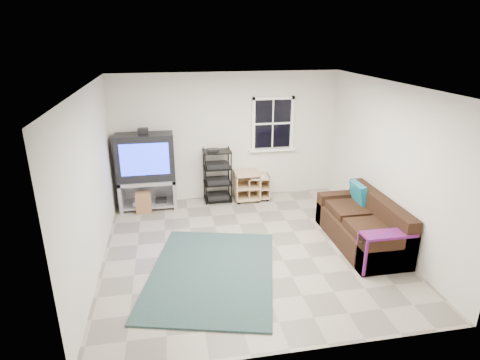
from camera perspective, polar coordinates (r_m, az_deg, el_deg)
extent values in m
plane|color=gray|center=(6.62, 1.31, -9.73)|extent=(4.60, 4.60, 0.00)
plane|color=white|center=(5.79, 1.52, 13.20)|extent=(4.60, 4.60, 0.00)
plane|color=silver|center=(8.25, -1.85, 6.13)|extent=(4.60, 0.00, 4.60)
plane|color=silver|center=(4.05, 8.10, -9.65)|extent=(4.60, 0.00, 4.60)
plane|color=silver|center=(6.07, -20.37, -0.40)|extent=(0.00, 4.60, 4.60)
plane|color=silver|center=(6.91, 20.45, 2.02)|extent=(0.00, 4.60, 4.60)
cube|color=black|center=(8.37, 4.65, 8.03)|extent=(0.80, 0.01, 1.02)
cube|color=white|center=(8.26, 4.79, 11.53)|extent=(0.88, 0.06, 0.06)
cube|color=white|center=(8.47, 4.61, 4.35)|extent=(0.98, 0.14, 0.05)
cube|color=white|center=(8.26, 1.91, 7.92)|extent=(0.06, 0.06, 1.10)
cube|color=white|center=(8.47, 7.39, 8.07)|extent=(0.06, 0.06, 1.10)
cube|color=white|center=(8.36, 4.68, 8.01)|extent=(0.78, 0.04, 0.04)
cube|color=#94949B|center=(8.10, -13.06, -0.05)|extent=(1.10, 0.55, 0.07)
cube|color=#94949B|center=(8.24, -16.50, -2.03)|extent=(0.07, 0.55, 0.61)
cube|color=#94949B|center=(8.18, -9.30, -1.60)|extent=(0.07, 0.55, 0.61)
cube|color=#94949B|center=(8.28, -12.79, -3.27)|extent=(0.97, 0.51, 0.04)
cube|color=#94949B|center=(8.43, -12.86, -1.18)|extent=(1.10, 0.04, 0.61)
cube|color=silver|center=(8.23, -13.75, -3.02)|extent=(0.33, 0.26, 0.09)
cube|color=black|center=(8.25, -11.14, -2.82)|extent=(0.22, 0.20, 0.07)
cube|color=black|center=(7.95, -13.33, 3.23)|extent=(1.10, 0.46, 0.90)
cube|color=#1E31FF|center=(7.72, -13.41, 2.85)|extent=(0.90, 0.01, 0.61)
cube|color=black|center=(7.82, -13.63, 6.78)|extent=(0.20, 0.14, 0.11)
cylinder|color=black|center=(8.03, -4.90, 0.12)|extent=(0.02, 0.02, 1.12)
cylinder|color=black|center=(8.09, -1.24, 0.35)|extent=(0.02, 0.02, 1.12)
cylinder|color=black|center=(8.37, -5.15, 0.97)|extent=(0.02, 0.02, 1.12)
cylinder|color=black|center=(8.43, -1.64, 1.18)|extent=(0.02, 0.02, 1.12)
cube|color=black|center=(8.41, -3.16, -2.60)|extent=(0.56, 0.41, 0.02)
cube|color=black|center=(8.39, -3.17, -2.25)|extent=(0.44, 0.33, 0.09)
cube|color=black|center=(8.28, -3.20, -0.44)|extent=(0.56, 0.41, 0.02)
cube|color=black|center=(8.26, -3.21, -0.08)|extent=(0.44, 0.33, 0.09)
cube|color=black|center=(8.17, -3.25, 1.78)|extent=(0.56, 0.41, 0.02)
cube|color=black|center=(8.15, -3.26, 2.15)|extent=(0.44, 0.33, 0.09)
cube|color=black|center=(8.07, -3.30, 4.06)|extent=(0.56, 0.41, 0.02)
cube|color=tan|center=(8.26, 0.93, 0.99)|extent=(0.51, 0.51, 0.02)
cube|color=tan|center=(8.45, 0.91, -2.38)|extent=(0.51, 0.51, 0.02)
cube|color=tan|center=(8.30, -0.72, -0.83)|extent=(0.03, 0.51, 0.55)
cube|color=tan|center=(8.40, 2.54, -0.60)|extent=(0.03, 0.51, 0.55)
cube|color=tan|center=(8.57, 0.58, -0.15)|extent=(0.46, 0.03, 0.55)
cube|color=tan|center=(8.36, 0.92, -0.86)|extent=(0.47, 0.49, 0.02)
cylinder|color=black|center=(8.24, -0.18, -3.26)|extent=(0.05, 0.05, 0.05)
cylinder|color=black|center=(8.68, 1.94, -2.00)|extent=(0.05, 0.05, 0.05)
cube|color=tan|center=(8.37, 2.64, 0.49)|extent=(0.48, 0.48, 0.02)
cube|color=tan|center=(8.53, 2.60, -2.22)|extent=(0.48, 0.48, 0.02)
cube|color=tan|center=(8.42, 1.18, -0.93)|extent=(0.06, 0.45, 0.45)
cube|color=tan|center=(8.48, 4.05, -0.82)|extent=(0.06, 0.45, 0.45)
cube|color=tan|center=(8.64, 2.42, -0.37)|extent=(0.41, 0.05, 0.45)
cube|color=tan|center=(8.45, 2.62, -0.99)|extent=(0.44, 0.46, 0.02)
cylinder|color=black|center=(8.35, 1.56, -2.94)|extent=(0.05, 0.05, 0.05)
cylinder|color=black|center=(8.73, 3.58, -1.93)|extent=(0.05, 0.05, 0.05)
cylinder|color=silver|center=(8.27, 2.42, 0.40)|extent=(0.32, 0.32, 0.02)
cube|color=black|center=(6.97, 16.75, -7.19)|extent=(0.85, 1.88, 0.40)
cube|color=black|center=(6.95, 19.37, -3.94)|extent=(0.23, 1.88, 0.40)
cube|color=black|center=(7.60, 14.07, -3.79)|extent=(0.85, 0.23, 0.58)
cube|color=black|center=(6.30, 20.18, -9.73)|extent=(0.85, 0.23, 0.58)
cube|color=black|center=(6.53, 17.84, -6.70)|extent=(0.56, 0.68, 0.12)
cube|color=black|center=(7.14, 15.08, -4.07)|extent=(0.56, 0.68, 0.12)
cube|color=#17768A|center=(7.27, 16.53, -1.86)|extent=(0.19, 0.45, 0.39)
cube|color=navy|center=(6.15, 20.38, -7.24)|extent=(0.78, 0.28, 0.04)
cube|color=navy|center=(6.11, 16.87, -10.11)|extent=(0.04, 0.28, 0.55)
cube|color=#311E15|center=(6.02, -4.03, -12.99)|extent=(2.31, 2.79, 0.03)
cube|color=brown|center=(8.01, -13.57, -3.15)|extent=(0.29, 0.19, 0.41)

